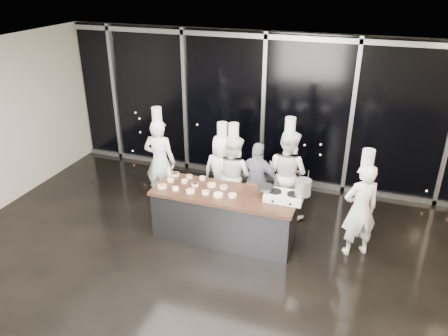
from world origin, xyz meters
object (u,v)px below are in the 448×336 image
object	(u,v)px
demo_counter	(224,215)
chef_left	(222,172)
guest	(258,181)
chef_right	(287,173)
stove	(284,196)
chef_far_left	(160,161)
chef_side	(360,209)
stock_pot	(303,187)
chef_center	(233,174)
frying_pan	(265,187)

from	to	relation	value
demo_counter	chef_left	distance (m)	1.06
guest	chef_right	distance (m)	0.57
demo_counter	stove	bearing A→B (deg)	4.69
chef_far_left	guest	size ratio (longest dim) A/B	1.32
stove	chef_left	bearing A→B (deg)	147.96
chef_side	demo_counter	bearing A→B (deg)	-22.00
stock_pot	chef_center	size ratio (longest dim) A/B	0.14
demo_counter	stock_pot	world-z (taller)	stock_pot
demo_counter	frying_pan	world-z (taller)	frying_pan
stove	chef_side	bearing A→B (deg)	10.61
stove	stock_pot	distance (m)	0.36
chef_far_left	chef_center	xyz separation A→B (m)	(1.49, 0.06, -0.09)
demo_counter	frying_pan	distance (m)	0.91
guest	chef_right	xyz separation A→B (m)	(0.49, 0.26, 0.12)
stove	chef_right	bearing A→B (deg)	98.92
demo_counter	chef_far_left	distance (m)	1.88
guest	chef_right	world-z (taller)	chef_right
chef_side	guest	bearing A→B (deg)	-47.49
frying_pan	chef_far_left	world-z (taller)	chef_far_left
stock_pot	guest	xyz separation A→B (m)	(-0.95, 0.79, -0.42)
chef_right	frying_pan	bearing A→B (deg)	105.40
chef_far_left	chef_center	bearing A→B (deg)	179.40
chef_left	chef_right	bearing A→B (deg)	-169.24
chef_right	chef_side	bearing A→B (deg)	172.07
frying_pan	chef_left	distance (m)	1.36
frying_pan	chef_side	size ratio (longest dim) A/B	0.25
stock_pot	chef_center	bearing A→B (deg)	151.03
stock_pot	demo_counter	bearing A→B (deg)	-175.46
stove	chef_far_left	xyz separation A→B (m)	(-2.63, 0.75, -0.07)
frying_pan	chef_right	size ratio (longest dim) A/B	0.24
chef_far_left	chef_side	size ratio (longest dim) A/B	1.06
demo_counter	chef_left	bearing A→B (deg)	111.37
chef_center	guest	size ratio (longest dim) A/B	1.21
guest	stove	bearing A→B (deg)	135.99
chef_center	chef_left	bearing A→B (deg)	12.30
chef_center	demo_counter	bearing A→B (deg)	121.79
frying_pan	demo_counter	bearing A→B (deg)	-171.48
stove	guest	xyz separation A→B (m)	(-0.66, 0.81, -0.22)
chef_far_left	chef_left	size ratio (longest dim) A/B	1.11
stove	guest	world-z (taller)	guest
chef_far_left	chef_right	bearing A→B (deg)	-175.36
frying_pan	chef_center	world-z (taller)	chef_center
stock_pot	chef_side	bearing A→B (deg)	12.71
frying_pan	guest	world-z (taller)	guest
stock_pot	chef_side	xyz separation A→B (m)	(0.91, 0.20, -0.33)
frying_pan	guest	xyz separation A→B (m)	(-0.33, 0.79, -0.32)
demo_counter	stock_pot	xyz separation A→B (m)	(1.29, 0.10, 0.72)
demo_counter	chef_side	bearing A→B (deg)	7.95
chef_center	chef_right	bearing A→B (deg)	-141.33
chef_left	guest	distance (m)	0.71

